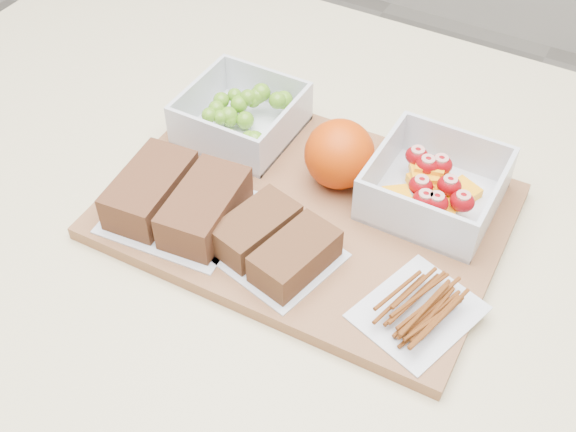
% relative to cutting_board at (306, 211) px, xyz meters
% --- Properties ---
extents(counter, '(1.20, 0.90, 0.90)m').
position_rel_cutting_board_xyz_m(counter, '(-0.02, -0.02, -0.46)').
color(counter, beige).
rests_on(counter, ground).
extents(cutting_board, '(0.43, 0.31, 0.02)m').
position_rel_cutting_board_xyz_m(cutting_board, '(0.00, 0.00, 0.00)').
color(cutting_board, '#905F3B').
rests_on(cutting_board, counter).
extents(grape_container, '(0.13, 0.13, 0.05)m').
position_rel_cutting_board_xyz_m(grape_container, '(-0.13, 0.08, 0.03)').
color(grape_container, silver).
rests_on(grape_container, cutting_board).
extents(fruit_container, '(0.13, 0.13, 0.06)m').
position_rel_cutting_board_xyz_m(fruit_container, '(0.12, 0.07, 0.03)').
color(fruit_container, silver).
rests_on(fruit_container, cutting_board).
extents(orange, '(0.08, 0.08, 0.08)m').
position_rel_cutting_board_xyz_m(orange, '(0.01, 0.05, 0.05)').
color(orange, '#D13F04').
rests_on(orange, cutting_board).
extents(sandwich_bag_left, '(0.16, 0.14, 0.04)m').
position_rel_cutting_board_xyz_m(sandwich_bag_left, '(-0.11, -0.08, 0.03)').
color(sandwich_bag_left, silver).
rests_on(sandwich_bag_left, cutting_board).
extents(sandwich_bag_center, '(0.14, 0.13, 0.04)m').
position_rel_cutting_board_xyz_m(sandwich_bag_center, '(0.01, -0.08, 0.03)').
color(sandwich_bag_center, silver).
rests_on(sandwich_bag_center, cutting_board).
extents(pretzel_bag, '(0.12, 0.14, 0.03)m').
position_rel_cutting_board_xyz_m(pretzel_bag, '(0.16, -0.07, 0.02)').
color(pretzel_bag, silver).
rests_on(pretzel_bag, cutting_board).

